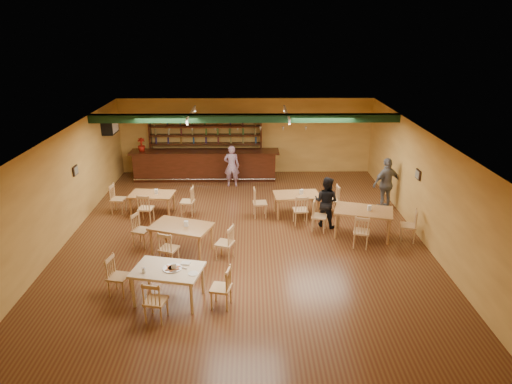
{
  "coord_description": "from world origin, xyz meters",
  "views": [
    {
      "loc": [
        0.17,
        -11.79,
        5.83
      ],
      "look_at": [
        0.33,
        0.6,
        1.15
      ],
      "focal_mm": 32.0,
      "sensor_mm": 36.0,
      "label": 1
    }
  ],
  "objects_px": {
    "bar_counter": "(205,165)",
    "patron_bar": "(232,166)",
    "near_table": "(169,285)",
    "dining_table_a": "(153,204)",
    "dining_table_c": "(182,239)",
    "patron_right_a": "(326,202)",
    "dining_table_b": "(296,205)",
    "dining_table_d": "(363,223)"
  },
  "relations": [
    {
      "from": "bar_counter",
      "to": "patron_bar",
      "type": "bearing_deg",
      "value": -37.84
    },
    {
      "from": "near_table",
      "to": "dining_table_a",
      "type": "bearing_deg",
      "value": 117.04
    },
    {
      "from": "bar_counter",
      "to": "patron_bar",
      "type": "relative_size",
      "value": 3.65
    },
    {
      "from": "bar_counter",
      "to": "dining_table_c",
      "type": "height_order",
      "value": "bar_counter"
    },
    {
      "from": "bar_counter",
      "to": "dining_table_c",
      "type": "relative_size",
      "value": 3.68
    },
    {
      "from": "dining_table_c",
      "to": "patron_right_a",
      "type": "distance_m",
      "value": 4.41
    },
    {
      "from": "dining_table_b",
      "to": "dining_table_c",
      "type": "relative_size",
      "value": 0.91
    },
    {
      "from": "dining_table_c",
      "to": "bar_counter",
      "type": "bearing_deg",
      "value": 108.42
    },
    {
      "from": "near_table",
      "to": "dining_table_c",
      "type": "bearing_deg",
      "value": 102.4
    },
    {
      "from": "patron_right_a",
      "to": "dining_table_c",
      "type": "bearing_deg",
      "value": 53.55
    },
    {
      "from": "dining_table_d",
      "to": "dining_table_b",
      "type": "bearing_deg",
      "value": 155.62
    },
    {
      "from": "bar_counter",
      "to": "dining_table_b",
      "type": "distance_m",
      "value": 4.81
    },
    {
      "from": "dining_table_c",
      "to": "dining_table_d",
      "type": "bearing_deg",
      "value": 29.77
    },
    {
      "from": "dining_table_b",
      "to": "patron_right_a",
      "type": "height_order",
      "value": "patron_right_a"
    },
    {
      "from": "dining_table_b",
      "to": "patron_bar",
      "type": "xyz_separation_m",
      "value": [
        -2.14,
        2.76,
        0.43
      ]
    },
    {
      "from": "near_table",
      "to": "dining_table_b",
      "type": "bearing_deg",
      "value": 67.09
    },
    {
      "from": "dining_table_a",
      "to": "dining_table_d",
      "type": "height_order",
      "value": "dining_table_d"
    },
    {
      "from": "dining_table_d",
      "to": "patron_bar",
      "type": "distance_m",
      "value": 5.79
    },
    {
      "from": "dining_table_d",
      "to": "near_table",
      "type": "height_order",
      "value": "dining_table_d"
    },
    {
      "from": "bar_counter",
      "to": "patron_bar",
      "type": "distance_m",
      "value": 1.36
    },
    {
      "from": "dining_table_c",
      "to": "near_table",
      "type": "relative_size",
      "value": 1.06
    },
    {
      "from": "dining_table_c",
      "to": "near_table",
      "type": "distance_m",
      "value": 2.25
    },
    {
      "from": "near_table",
      "to": "patron_bar",
      "type": "distance_m",
      "value": 7.55
    },
    {
      "from": "dining_table_b",
      "to": "near_table",
      "type": "distance_m",
      "value": 5.71
    },
    {
      "from": "dining_table_c",
      "to": "patron_right_a",
      "type": "height_order",
      "value": "patron_right_a"
    },
    {
      "from": "near_table",
      "to": "dining_table_d",
      "type": "bearing_deg",
      "value": 44.34
    },
    {
      "from": "dining_table_b",
      "to": "patron_right_a",
      "type": "relative_size",
      "value": 0.92
    },
    {
      "from": "dining_table_a",
      "to": "near_table",
      "type": "bearing_deg",
      "value": -68.67
    },
    {
      "from": "patron_bar",
      "to": "patron_right_a",
      "type": "relative_size",
      "value": 1.02
    },
    {
      "from": "dining_table_b",
      "to": "dining_table_d",
      "type": "xyz_separation_m",
      "value": [
        1.76,
        -1.5,
        0.04
      ]
    },
    {
      "from": "dining_table_d",
      "to": "patron_right_a",
      "type": "height_order",
      "value": "patron_right_a"
    },
    {
      "from": "near_table",
      "to": "patron_right_a",
      "type": "height_order",
      "value": "patron_right_a"
    },
    {
      "from": "bar_counter",
      "to": "dining_table_b",
      "type": "xyz_separation_m",
      "value": [
        3.2,
        -3.59,
        -0.21
      ]
    },
    {
      "from": "dining_table_d",
      "to": "bar_counter",
      "type": "bearing_deg",
      "value": 150.33
    },
    {
      "from": "bar_counter",
      "to": "patron_bar",
      "type": "xyz_separation_m",
      "value": [
        1.06,
        -0.83,
        0.22
      ]
    },
    {
      "from": "bar_counter",
      "to": "dining_table_d",
      "type": "bearing_deg",
      "value": -45.67
    },
    {
      "from": "dining_table_a",
      "to": "patron_right_a",
      "type": "height_order",
      "value": "patron_right_a"
    },
    {
      "from": "dining_table_a",
      "to": "dining_table_b",
      "type": "bearing_deg",
      "value": 4.01
    },
    {
      "from": "bar_counter",
      "to": "dining_table_d",
      "type": "distance_m",
      "value": 7.11
    },
    {
      "from": "dining_table_b",
      "to": "near_table",
      "type": "relative_size",
      "value": 0.96
    },
    {
      "from": "dining_table_a",
      "to": "patron_right_a",
      "type": "xyz_separation_m",
      "value": [
        5.38,
        -0.97,
        0.43
      ]
    },
    {
      "from": "bar_counter",
      "to": "near_table",
      "type": "distance_m",
      "value": 8.28
    }
  ]
}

